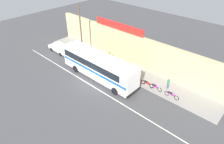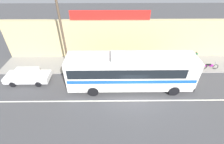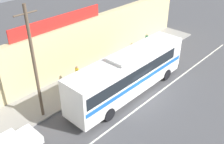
# 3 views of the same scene
# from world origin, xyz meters

# --- Properties ---
(ground_plane) EXTENTS (70.00, 70.00, 0.00)m
(ground_plane) POSITION_xyz_m (0.00, 0.00, 0.00)
(ground_plane) COLOR #444447
(sidewalk_slab) EXTENTS (30.00, 3.60, 0.14)m
(sidewalk_slab) POSITION_xyz_m (0.00, 5.20, 0.07)
(sidewalk_slab) COLOR gray
(sidewalk_slab) RESTS_ON ground_plane
(storefront_facade) EXTENTS (30.00, 0.70, 4.80)m
(storefront_facade) POSITION_xyz_m (0.00, 7.35, 2.40)
(storefront_facade) COLOR tan
(storefront_facade) RESTS_ON ground_plane
(storefront_billboard) EXTENTS (9.22, 0.12, 1.10)m
(storefront_billboard) POSITION_xyz_m (-2.14, 7.35, 5.35)
(storefront_billboard) COLOR red
(storefront_billboard) RESTS_ON storefront_facade
(road_center_stripe) EXTENTS (30.00, 0.14, 0.01)m
(road_center_stripe) POSITION_xyz_m (0.00, -0.80, 0.00)
(road_center_stripe) COLOR silver
(road_center_stripe) RESTS_ON ground_plane
(intercity_bus) EXTENTS (12.02, 2.64, 3.78)m
(intercity_bus) POSITION_xyz_m (-0.28, 1.13, 2.07)
(intercity_bus) COLOR white
(intercity_bus) RESTS_ON ground_plane
(parked_car) EXTENTS (4.51, 1.87, 1.37)m
(parked_car) POSITION_xyz_m (-10.82, 2.12, 0.74)
(parked_car) COLOR silver
(parked_car) RESTS_ON ground_plane
(utility_pole) EXTENTS (1.60, 0.22, 8.43)m
(utility_pole) POSITION_xyz_m (-6.86, 3.91, 4.49)
(utility_pole) COLOR brown
(utility_pole) RESTS_ON sidewalk_slab
(motorcycle_orange) EXTENTS (1.92, 0.56, 0.94)m
(motorcycle_orange) POSITION_xyz_m (9.39, 3.99, 0.57)
(motorcycle_orange) COLOR black
(motorcycle_orange) RESTS_ON sidewalk_slab
(motorcycle_red) EXTENTS (1.92, 0.56, 0.94)m
(motorcycle_red) POSITION_xyz_m (4.55, 3.96, 0.57)
(motorcycle_red) COLOR black
(motorcycle_red) RESTS_ON sidewalk_slab
(motorcycle_blue) EXTENTS (1.84, 0.56, 0.94)m
(motorcycle_blue) POSITION_xyz_m (7.12, 4.00, 0.57)
(motorcycle_blue) COLOR black
(motorcycle_blue) RESTS_ON sidewalk_slab
(motorcycle_green) EXTENTS (1.91, 0.56, 0.94)m
(motorcycle_green) POSITION_xyz_m (5.94, 3.93, 0.57)
(motorcycle_green) COLOR black
(motorcycle_green) RESTS_ON sidewalk_slab
(pedestrian_far_left) EXTENTS (0.30, 0.48, 1.66)m
(pedestrian_far_left) POSITION_xyz_m (-2.16, 5.37, 1.10)
(pedestrian_far_left) COLOR brown
(pedestrian_far_left) RESTS_ON sidewalk_slab
(pedestrian_by_curb) EXTENTS (0.30, 0.48, 1.57)m
(pedestrian_by_curb) POSITION_xyz_m (8.16, 5.35, 1.05)
(pedestrian_by_curb) COLOR navy
(pedestrian_by_curb) RESTS_ON sidewalk_slab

